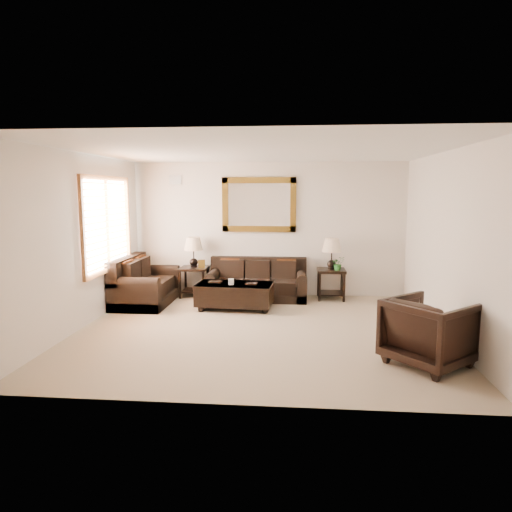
# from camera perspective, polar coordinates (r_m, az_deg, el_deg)

# --- Properties ---
(room) EXTENTS (5.51, 5.01, 2.71)m
(room) POSITION_cam_1_polar(r_m,az_deg,el_deg) (6.83, 0.25, 1.65)
(room) COLOR tan
(room) RESTS_ON ground
(window) EXTENTS (0.07, 1.96, 1.66)m
(window) POSITION_cam_1_polar(r_m,az_deg,el_deg) (8.35, -18.05, 3.80)
(window) COLOR white
(window) RESTS_ON room
(mirror) EXTENTS (1.50, 0.06, 1.10)m
(mirror) POSITION_cam_1_polar(r_m,az_deg,el_deg) (9.26, 0.37, 6.43)
(mirror) COLOR #543510
(mirror) RESTS_ON room
(air_vent) EXTENTS (0.25, 0.02, 0.18)m
(air_vent) POSITION_cam_1_polar(r_m,az_deg,el_deg) (9.57, -10.04, 9.35)
(air_vent) COLOR #999999
(air_vent) RESTS_ON room
(sofa) EXTENTS (1.94, 0.84, 0.80)m
(sofa) POSITION_cam_1_polar(r_m,az_deg,el_deg) (9.09, 0.18, -3.53)
(sofa) COLOR black
(sofa) RESTS_ON room
(loveseat) EXTENTS (0.94, 1.58, 0.89)m
(loveseat) POSITION_cam_1_polar(r_m,az_deg,el_deg) (8.95, -13.91, -3.70)
(loveseat) COLOR black
(loveseat) RESTS_ON room
(end_table_left) EXTENTS (0.55, 0.55, 1.21)m
(end_table_left) POSITION_cam_1_polar(r_m,az_deg,el_deg) (9.27, -7.78, -0.24)
(end_table_left) COLOR black
(end_table_left) RESTS_ON room
(end_table_right) EXTENTS (0.55, 0.55, 1.20)m
(end_table_right) POSITION_cam_1_polar(r_m,az_deg,el_deg) (9.07, 9.42, -0.47)
(end_table_right) COLOR black
(end_table_right) RESTS_ON room
(coffee_table) EXTENTS (1.42, 0.83, 0.58)m
(coffee_table) POSITION_cam_1_polar(r_m,az_deg,el_deg) (8.29, -2.67, -4.65)
(coffee_table) COLOR black
(coffee_table) RESTS_ON room
(armchair) EXTENTS (1.21, 1.21, 0.91)m
(armchair) POSITION_cam_1_polar(r_m,az_deg,el_deg) (5.99, 20.88, -8.50)
(armchair) COLOR black
(armchair) RESTS_ON floor
(potted_plant) EXTENTS (0.31, 0.33, 0.21)m
(potted_plant) POSITION_cam_1_polar(r_m,az_deg,el_deg) (9.00, 10.21, -1.10)
(potted_plant) COLOR #225F20
(potted_plant) RESTS_ON end_table_right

